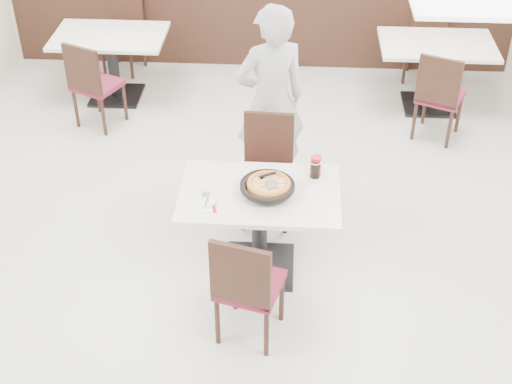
# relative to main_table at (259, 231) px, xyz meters

# --- Properties ---
(floor) EXTENTS (7.00, 7.00, 0.00)m
(floor) POSITION_rel_main_table_xyz_m (-0.20, 0.21, -0.38)
(floor) COLOR #A8A8A3
(floor) RESTS_ON ground
(wainscot_back) EXTENTS (5.90, 0.03, 1.10)m
(wainscot_back) POSITION_rel_main_table_xyz_m (-0.20, 3.69, 0.18)
(wainscot_back) COLOR black
(wainscot_back) RESTS_ON floor
(main_table) EXTENTS (1.29, 0.95, 0.75)m
(main_table) POSITION_rel_main_table_xyz_m (0.00, 0.00, 0.00)
(main_table) COLOR white
(main_table) RESTS_ON floor
(chair_near) EXTENTS (0.51, 0.51, 0.95)m
(chair_near) POSITION_rel_main_table_xyz_m (-0.03, -0.69, 0.10)
(chair_near) COLOR black
(chair_near) RESTS_ON floor
(chair_far) EXTENTS (0.44, 0.44, 0.95)m
(chair_far) POSITION_rel_main_table_xyz_m (0.02, 0.65, 0.10)
(chair_far) COLOR black
(chair_far) RESTS_ON floor
(trivet) EXTENTS (0.13, 0.13, 0.04)m
(trivet) POSITION_rel_main_table_xyz_m (0.08, -0.04, 0.39)
(trivet) COLOR black
(trivet) RESTS_ON main_table
(pizza_pan) EXTENTS (0.40, 0.40, 0.01)m
(pizza_pan) POSITION_rel_main_table_xyz_m (0.06, -0.02, 0.42)
(pizza_pan) COLOR black
(pizza_pan) RESTS_ON trivet
(pizza) EXTENTS (0.37, 0.37, 0.02)m
(pizza) POSITION_rel_main_table_xyz_m (0.07, 0.00, 0.44)
(pizza) COLOR #BD7E36
(pizza) RESTS_ON pizza_pan
(pizza_server) EXTENTS (0.10, 0.12, 0.00)m
(pizza_server) POSITION_rel_main_table_xyz_m (0.09, -0.02, 0.47)
(pizza_server) COLOR white
(pizza_server) RESTS_ON pizza
(napkin) EXTENTS (0.19, 0.19, 0.00)m
(napkin) POSITION_rel_main_table_xyz_m (-0.40, -0.20, 0.38)
(napkin) COLOR white
(napkin) RESTS_ON main_table
(side_plate) EXTENTS (0.18, 0.18, 0.01)m
(side_plate) POSITION_rel_main_table_xyz_m (-0.39, -0.15, 0.38)
(side_plate) COLOR silver
(side_plate) RESTS_ON napkin
(fork) EXTENTS (0.03, 0.16, 0.00)m
(fork) POSITION_rel_main_table_xyz_m (-0.38, -0.16, 0.39)
(fork) COLOR white
(fork) RESTS_ON side_plate
(cola_glass) EXTENTS (0.09, 0.09, 0.13)m
(cola_glass) POSITION_rel_main_table_xyz_m (0.41, 0.23, 0.44)
(cola_glass) COLOR black
(cola_glass) RESTS_ON main_table
(red_cup) EXTENTS (0.09, 0.09, 0.16)m
(red_cup) POSITION_rel_main_table_xyz_m (0.42, 0.26, 0.45)
(red_cup) COLOR red
(red_cup) RESTS_ON main_table
(diner_person) EXTENTS (0.75, 0.63, 1.76)m
(diner_person) POSITION_rel_main_table_xyz_m (0.03, 1.16, 0.51)
(diner_person) COLOR #B0B1B6
(diner_person) RESTS_ON floor
(bg_table_left) EXTENTS (1.29, 0.94, 0.75)m
(bg_table_left) POSITION_rel_main_table_xyz_m (-1.78, 2.77, 0.00)
(bg_table_left) COLOR white
(bg_table_left) RESTS_ON floor
(bg_chair_left_near) EXTENTS (0.56, 0.56, 0.95)m
(bg_chair_left_near) POSITION_rel_main_table_xyz_m (-1.80, 2.18, 0.10)
(bg_chair_left_near) COLOR black
(bg_chair_left_near) RESTS_ON floor
(bg_chair_left_far) EXTENTS (0.51, 0.51, 0.95)m
(bg_chair_left_far) POSITION_rel_main_table_xyz_m (-1.82, 3.45, 0.10)
(bg_chair_left_far) COLOR black
(bg_chair_left_far) RESTS_ON floor
(bg_table_right) EXTENTS (1.24, 0.86, 0.75)m
(bg_table_right) POSITION_rel_main_table_xyz_m (1.71, 2.77, 0.00)
(bg_table_right) COLOR white
(bg_table_right) RESTS_ON floor
(bg_chair_right_near) EXTENTS (0.56, 0.56, 0.95)m
(bg_chair_right_near) POSITION_rel_main_table_xyz_m (1.69, 2.15, 0.10)
(bg_chair_right_near) COLOR black
(bg_chair_right_near) RESTS_ON floor
(bg_chair_right_far) EXTENTS (0.51, 0.51, 0.95)m
(bg_chair_right_far) POSITION_rel_main_table_xyz_m (1.71, 3.42, 0.10)
(bg_chair_right_far) COLOR black
(bg_chair_right_far) RESTS_ON floor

